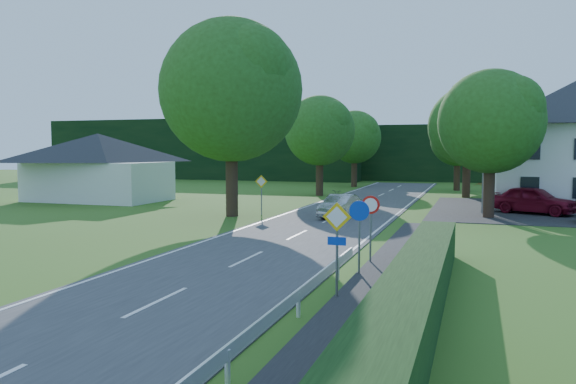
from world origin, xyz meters
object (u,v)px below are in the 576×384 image
(streetlight, at_px, (482,141))
(parasol, at_px, (487,194))
(parked_car_red, at_px, (533,200))
(moving_car, at_px, (340,206))
(motorcycle, at_px, (341,198))

(streetlight, height_order, parasol, streetlight)
(parked_car_red, distance_m, parasol, 4.95)
(streetlight, relative_size, parasol, 4.20)
(streetlight, bearing_deg, parked_car_red, 14.74)
(moving_car, xyz_separation_m, parasol, (8.20, 9.78, 0.20))
(moving_car, distance_m, parked_car_red, 12.20)
(moving_car, bearing_deg, parked_car_red, 33.88)
(moving_car, relative_size, parked_car_red, 0.80)
(parked_car_red, bearing_deg, motorcycle, 110.43)
(streetlight, bearing_deg, moving_car, -148.39)
(parked_car_red, bearing_deg, streetlight, 130.23)
(motorcycle, xyz_separation_m, parked_car_red, (12.35, -1.09, 0.30))
(parked_car_red, xyz_separation_m, parasol, (-2.64, 4.19, 0.01))
(parasol, bearing_deg, parked_car_red, -57.76)
(motorcycle, bearing_deg, parasol, 36.30)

